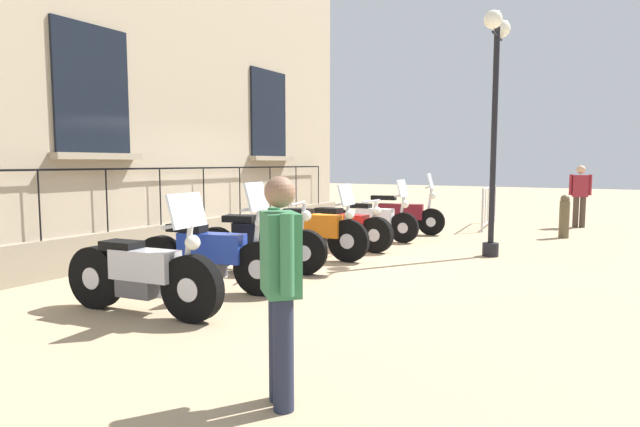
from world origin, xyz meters
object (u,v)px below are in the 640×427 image
at_px(crowd_barrier, 489,205).
at_px(lamppost, 495,104).
at_px(motorcycle_red, 343,228).
at_px(pedestrian_walking, 580,193).
at_px(motorcycle_black, 260,244).
at_px(motorcycle_orange, 315,232).
at_px(motorcycle_white, 374,221).
at_px(pedestrian_standing, 281,279).
at_px(bollard, 564,216).
at_px(motorcycle_silver, 143,275).
at_px(motorcycle_maroon, 400,215).
at_px(motorcycle_blue, 210,257).

bearing_deg(crowd_barrier, lamppost, -77.38).
relative_size(motorcycle_red, pedestrian_walking, 1.31).
distance_m(motorcycle_black, motorcycle_orange, 1.36).
height_order(crowd_barrier, pedestrian_walking, pedestrian_walking).
bearing_deg(pedestrian_walking, motorcycle_white, -127.37).
height_order(motorcycle_white, lamppost, lamppost).
bearing_deg(motorcycle_orange, pedestrian_standing, -62.03).
height_order(motorcycle_red, lamppost, lamppost).
xyz_separation_m(bollard, pedestrian_standing, (-0.87, -9.82, 0.39)).
relative_size(motorcycle_silver, motorcycle_maroon, 0.97).
bearing_deg(motorcycle_blue, motorcycle_black, 95.98).
relative_size(motorcycle_white, pedestrian_walking, 1.28).
height_order(crowd_barrier, pedestrian_standing, pedestrian_standing).
relative_size(motorcycle_maroon, pedestrian_walking, 1.34).
distance_m(motorcycle_red, crowd_barrier, 5.30).
distance_m(motorcycle_black, motorcycle_red, 2.52).
height_order(motorcycle_orange, pedestrian_standing, pedestrian_standing).
bearing_deg(motorcycle_black, crowd_barrier, 76.99).
bearing_deg(motorcycle_red, motorcycle_white, 88.32).
height_order(lamppost, bollard, lamppost).
xyz_separation_m(motorcycle_blue, bollard, (3.50, 7.57, 0.04)).
distance_m(motorcycle_silver, motorcycle_orange, 3.80).
distance_m(crowd_barrier, bollard, 2.26).
bearing_deg(motorcycle_white, motorcycle_maroon, 86.86).
bearing_deg(motorcycle_maroon, bollard, 18.77).
bearing_deg(motorcycle_red, pedestrian_standing, -66.28).
xyz_separation_m(motorcycle_blue, pedestrian_walking, (3.64, 9.85, 0.45)).
bearing_deg(pedestrian_standing, motorcycle_maroon, 106.29).
height_order(motorcycle_white, crowd_barrier, motorcycle_white).
xyz_separation_m(motorcycle_maroon, crowd_barrier, (1.52, 2.39, 0.12)).
relative_size(motorcycle_red, lamppost, 0.50).
distance_m(motorcycle_silver, pedestrian_standing, 2.75).
distance_m(lamppost, bollard, 3.95).
relative_size(motorcycle_orange, motorcycle_maroon, 0.93).
xyz_separation_m(motorcycle_orange, motorcycle_maroon, (0.04, 3.81, -0.03)).
bearing_deg(motorcycle_black, pedestrian_standing, -51.77).
bearing_deg(motorcycle_silver, crowd_barrier, 81.49).
bearing_deg(motorcycle_white, motorcycle_blue, -90.26).
height_order(lamppost, pedestrian_standing, lamppost).
relative_size(pedestrian_standing, pedestrian_walking, 0.99).
distance_m(motorcycle_red, lamppost, 3.51).
xyz_separation_m(motorcycle_silver, pedestrian_walking, (3.53, 11.05, 0.45)).
bearing_deg(bollard, lamppost, -105.86).
bearing_deg(bollard, motorcycle_black, -119.88).
height_order(motorcycle_blue, motorcycle_black, motorcycle_blue).
relative_size(motorcycle_white, motorcycle_maroon, 0.96).
xyz_separation_m(lamppost, crowd_barrier, (-0.99, 4.40, -2.10)).
xyz_separation_m(motorcycle_red, pedestrian_standing, (2.64, -6.01, 0.47)).
bearing_deg(bollard, motorcycle_red, -132.72).
xyz_separation_m(motorcycle_black, crowd_barrier, (1.74, 7.55, 0.13)).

